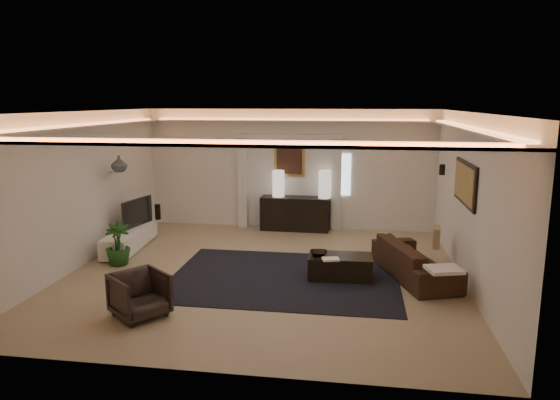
# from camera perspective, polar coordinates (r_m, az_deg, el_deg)

# --- Properties ---
(floor) EXTENTS (7.00, 7.00, 0.00)m
(floor) POSITION_cam_1_polar(r_m,az_deg,el_deg) (9.38, -1.77, -8.18)
(floor) COLOR tan
(floor) RESTS_ON ground
(ceiling) EXTENTS (7.00, 7.00, 0.00)m
(ceiling) POSITION_cam_1_polar(r_m,az_deg,el_deg) (8.86, -1.89, 9.82)
(ceiling) COLOR white
(ceiling) RESTS_ON ground
(wall_back) EXTENTS (7.00, 0.00, 7.00)m
(wall_back) POSITION_cam_1_polar(r_m,az_deg,el_deg) (12.43, 1.09, 3.46)
(wall_back) COLOR white
(wall_back) RESTS_ON ground
(wall_front) EXTENTS (7.00, 0.00, 7.00)m
(wall_front) POSITION_cam_1_polar(r_m,az_deg,el_deg) (5.70, -8.22, -5.77)
(wall_front) COLOR white
(wall_front) RESTS_ON ground
(wall_left) EXTENTS (0.00, 7.00, 7.00)m
(wall_left) POSITION_cam_1_polar(r_m,az_deg,el_deg) (10.23, -21.49, 1.06)
(wall_left) COLOR white
(wall_left) RESTS_ON ground
(wall_right) EXTENTS (0.00, 7.00, 7.00)m
(wall_right) POSITION_cam_1_polar(r_m,az_deg,el_deg) (9.07, 20.49, -0.07)
(wall_right) COLOR white
(wall_right) RESTS_ON ground
(cove_soffit) EXTENTS (7.00, 7.00, 0.04)m
(cove_soffit) POSITION_cam_1_polar(r_m,az_deg,el_deg) (8.87, -1.87, 8.01)
(cove_soffit) COLOR silver
(cove_soffit) RESTS_ON ceiling
(daylight_slit) EXTENTS (0.25, 0.03, 1.00)m
(daylight_slit) POSITION_cam_1_polar(r_m,az_deg,el_deg) (12.32, 7.32, 2.83)
(daylight_slit) COLOR white
(daylight_slit) RESTS_ON wall_back
(area_rug) EXTENTS (4.00, 3.00, 0.01)m
(area_rug) POSITION_cam_1_polar(r_m,az_deg,el_deg) (9.13, 0.50, -8.68)
(area_rug) COLOR black
(area_rug) RESTS_ON ground
(pilaster_left) EXTENTS (0.22, 0.20, 2.20)m
(pilaster_left) POSITION_cam_1_polar(r_m,az_deg,el_deg) (12.58, -4.18, 1.91)
(pilaster_left) COLOR silver
(pilaster_left) RESTS_ON ground
(pilaster_right) EXTENTS (0.22, 0.20, 2.20)m
(pilaster_right) POSITION_cam_1_polar(r_m,az_deg,el_deg) (12.28, 6.35, 1.65)
(pilaster_right) COLOR silver
(pilaster_right) RESTS_ON ground
(alcove_header) EXTENTS (2.52, 0.20, 0.12)m
(alcove_header) POSITION_cam_1_polar(r_m,az_deg,el_deg) (12.25, 1.04, 7.11)
(alcove_header) COLOR silver
(alcove_header) RESTS_ON wall_back
(painting_frame) EXTENTS (0.74, 0.04, 0.74)m
(painting_frame) POSITION_cam_1_polar(r_m,az_deg,el_deg) (12.37, 1.07, 4.36)
(painting_frame) COLOR tan
(painting_frame) RESTS_ON wall_back
(painting_canvas) EXTENTS (0.62, 0.02, 0.62)m
(painting_canvas) POSITION_cam_1_polar(r_m,az_deg,el_deg) (12.35, 1.06, 4.35)
(painting_canvas) COLOR #4C2D1E
(painting_canvas) RESTS_ON wall_back
(art_panel_frame) EXTENTS (0.04, 1.64, 0.74)m
(art_panel_frame) POSITION_cam_1_polar(r_m,az_deg,el_deg) (9.31, 20.04, 1.80)
(art_panel_frame) COLOR black
(art_panel_frame) RESTS_ON wall_right
(art_panel_gold) EXTENTS (0.02, 1.50, 0.62)m
(art_panel_gold) POSITION_cam_1_polar(r_m,az_deg,el_deg) (9.30, 19.89, 1.80)
(art_panel_gold) COLOR tan
(art_panel_gold) RESTS_ON wall_right
(wall_sconce) EXTENTS (0.12, 0.12, 0.22)m
(wall_sconce) POSITION_cam_1_polar(r_m,az_deg,el_deg) (11.15, 17.70, 3.26)
(wall_sconce) COLOR black
(wall_sconce) RESTS_ON wall_right
(wall_niche) EXTENTS (0.10, 0.55, 0.04)m
(wall_niche) POSITION_cam_1_polar(r_m,az_deg,el_deg) (11.39, -17.81, 3.26)
(wall_niche) COLOR silver
(wall_niche) RESTS_ON wall_left
(console) EXTENTS (1.65, 0.54, 0.82)m
(console) POSITION_cam_1_polar(r_m,az_deg,el_deg) (12.35, 1.69, -1.55)
(console) COLOR black
(console) RESTS_ON ground
(lamp_left) EXTENTS (0.35, 0.35, 0.64)m
(lamp_left) POSITION_cam_1_polar(r_m,az_deg,el_deg) (12.27, -0.18, 1.66)
(lamp_left) COLOR beige
(lamp_left) RESTS_ON console
(lamp_right) EXTENTS (0.30, 0.30, 0.66)m
(lamp_right) POSITION_cam_1_polar(r_m,az_deg,el_deg) (12.15, 5.03, 1.53)
(lamp_right) COLOR beige
(lamp_right) RESTS_ON console
(media_ledge) EXTENTS (0.70, 2.15, 0.40)m
(media_ledge) POSITION_cam_1_polar(r_m,az_deg,el_deg) (11.32, -16.40, -4.07)
(media_ledge) COLOR white
(media_ledge) RESTS_ON ground
(tv) EXTENTS (1.05, 0.32, 0.60)m
(tv) POSITION_cam_1_polar(r_m,az_deg,el_deg) (11.47, -16.13, -1.17)
(tv) COLOR black
(tv) RESTS_ON media_ledge
(figurine) EXTENTS (0.13, 0.13, 0.35)m
(figurine) POSITION_cam_1_polar(r_m,az_deg,el_deg) (11.95, -13.54, -1.10)
(figurine) COLOR black
(figurine) RESTS_ON media_ledge
(ginger_jar) EXTENTS (0.40, 0.40, 0.33)m
(ginger_jar) POSITION_cam_1_polar(r_m,az_deg,el_deg) (10.83, -17.58, 3.88)
(ginger_jar) COLOR #304651
(ginger_jar) RESTS_ON wall_niche
(plant) EXTENTS (0.61, 0.61, 0.81)m
(plant) POSITION_cam_1_polar(r_m,az_deg,el_deg) (10.19, -17.71, -4.74)
(plant) COLOR #1C4617
(plant) RESTS_ON ground
(sofa) EXTENTS (2.28, 1.47, 0.62)m
(sofa) POSITION_cam_1_polar(r_m,az_deg,el_deg) (9.39, 14.85, -6.55)
(sofa) COLOR #44321A
(sofa) RESTS_ON ground
(throw_blanket) EXTENTS (0.61, 0.54, 0.06)m
(throw_blanket) POSITION_cam_1_polar(r_m,az_deg,el_deg) (8.25, 17.88, -7.41)
(throw_blanket) COLOR white
(throw_blanket) RESTS_ON sofa
(throw_pillow) EXTENTS (0.16, 0.40, 0.38)m
(throw_pillow) POSITION_cam_1_polar(r_m,az_deg,el_deg) (10.11, 17.12, -4.00)
(throw_pillow) COLOR tan
(throw_pillow) RESTS_ON sofa
(coffee_table) EXTENTS (1.13, 0.64, 0.41)m
(coffee_table) POSITION_cam_1_polar(r_m,az_deg,el_deg) (9.13, 6.75, -7.44)
(coffee_table) COLOR black
(coffee_table) RESTS_ON ground
(bowl) EXTENTS (0.32, 0.32, 0.08)m
(bowl) POSITION_cam_1_polar(r_m,az_deg,el_deg) (9.03, 4.35, -5.98)
(bowl) COLOR black
(bowl) RESTS_ON coffee_table
(magazine) EXTENTS (0.33, 0.27, 0.03)m
(magazine) POSITION_cam_1_polar(r_m,az_deg,el_deg) (8.79, 5.69, -6.64)
(magazine) COLOR #FFF0C6
(magazine) RESTS_ON coffee_table
(armchair) EXTENTS (1.00, 1.00, 0.66)m
(armchair) POSITION_cam_1_polar(r_m,az_deg,el_deg) (7.76, -15.44, -10.20)
(armchair) COLOR black
(armchair) RESTS_ON ground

